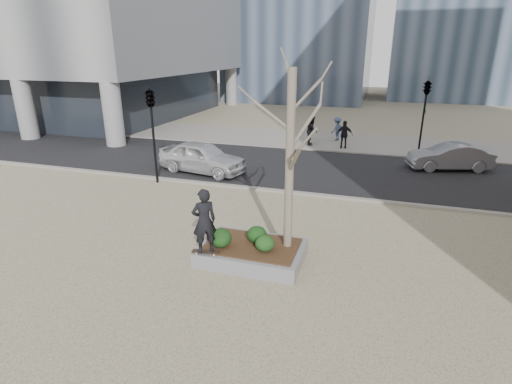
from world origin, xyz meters
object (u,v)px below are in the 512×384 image
(planter, at_px, (252,253))
(police_car, at_px, (202,157))
(skateboard, at_px, (206,252))
(skateboarder, at_px, (204,221))

(planter, xyz_separation_m, police_car, (-5.15, 7.72, 0.57))
(skateboard, bearing_deg, police_car, 106.49)
(planter, relative_size, skateboarder, 1.61)
(skateboarder, bearing_deg, police_car, -103.75)
(planter, height_order, police_car, police_car)
(planter, height_order, skateboarder, skateboarder)
(police_car, bearing_deg, planter, -136.16)
(planter, relative_size, police_car, 0.66)
(skateboard, bearing_deg, planter, 28.52)
(planter, relative_size, skateboard, 3.85)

